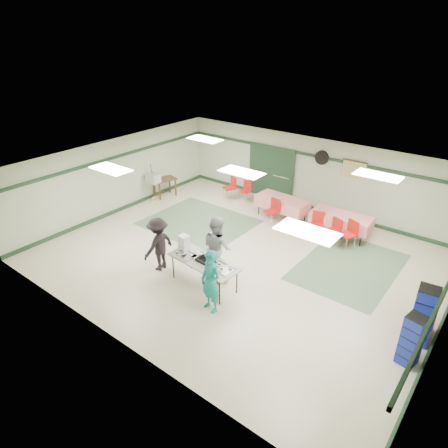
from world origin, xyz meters
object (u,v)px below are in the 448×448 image
Objects in this scene: dining_table_b at (282,203)px; printer_table at (164,181)px; volunteer_grey at (217,247)px; crate_stack_blue_a at (423,316)px; chair_c at (350,231)px; volunteer_dark at (159,244)px; crate_stack_blue_b at (411,340)px; office_printer at (153,178)px; crate_stack_red at (427,312)px; dining_table_a at (341,220)px; chair_b at (318,222)px; serving_table at (204,262)px; chair_d at (273,209)px; chair_a at (335,228)px; volunteer_teal at (211,282)px; broom at (154,181)px; chair_loose_a at (246,189)px; chair_loose_b at (231,185)px.

dining_table_b is 4.87m from printer_table.
volunteer_grey is 1.30× the size of crate_stack_blue_a.
chair_c is 0.91× the size of printer_table.
volunteer_dark is 1.34× the size of crate_stack_blue_b.
volunteer_dark reaches higher than office_printer.
dining_table_b is at bearing 150.72° from crate_stack_red.
volunteer_dark is 0.81× the size of dining_table_a.
dining_table_a is 0.79m from chair_b.
chair_b is 0.86× the size of crate_stack_red.
crate_stack_blue_a is at bearing -16.84° from office_printer.
crate_stack_blue_a reaches higher than serving_table.
chair_d is 6.14m from crate_stack_red.
dining_table_a is 2.32× the size of chair_a.
chair_c is 3.81m from crate_stack_red.
volunteer_teal reaches higher than broom.
office_printer is at bearing 165.61° from crate_stack_blue_b.
crate_stack_red is at bearing -18.32° from chair_a.
crate_stack_red is (0.00, 0.45, -0.18)m from crate_stack_blue_a.
serving_table is 5.35m from crate_stack_red.
chair_b is 1.10× the size of chair_loose_a.
office_printer is (-6.97, -1.16, 0.41)m from chair_a.
crate_stack_blue_a reaches higher than chair_loose_b.
chair_d is 6.76m from crate_stack_blue_b.
chair_d is 2.60m from chair_loose_b.
crate_stack_blue_b is (3.33, -3.80, 0.08)m from chair_a.
dining_table_b is 1.75m from chair_b.
volunteer_grey is at bearing -171.74° from crate_stack_blue_a.
volunteer_dark is at bearing -163.96° from crate_stack_red.
volunteer_teal is 0.85× the size of dining_table_b.
crate_stack_red is 10.40m from office_printer.
chair_b is (1.15, 3.74, -0.36)m from volunteer_grey.
crate_stack_blue_a is at bearing 19.02° from serving_table.
chair_a is 7.00m from printer_table.
volunteer_grey is at bearing -80.19° from dining_table_b.
chair_loose_a is (-1.89, 0.48, -0.08)m from dining_table_b.
crate_stack_blue_b is (4.28, 1.16, -0.22)m from volunteer_teal.
dining_table_a is 2.20m from dining_table_b.
serving_table is 6.11m from office_printer.
broom is at bearing -85.46° from printer_table.
crate_stack_blue_b is at bearing -29.57° from chair_c.
chair_a is at bearing 18.75° from printer_table.
dining_table_a is 7.20m from broom.
volunteer_teal is 4.98m from chair_b.
crate_stack_blue_b is (7.46, -4.85, 0.10)m from chair_loose_a.
chair_a is 4.19m from crate_stack_red.
chair_loose_a is at bearing -45.78° from volunteer_grey.
chair_b is (-0.59, 0.01, 0.03)m from chair_a.
chair_loose_a is at bearing 151.47° from crate_stack_blue_a.
chair_b is 5.46m from crate_stack_blue_b.
broom is (-6.10, 3.89, -0.05)m from volunteer_teal.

